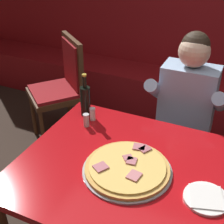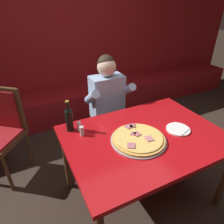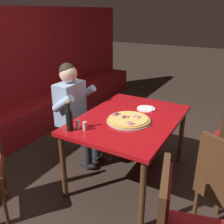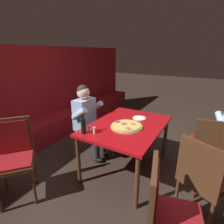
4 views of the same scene
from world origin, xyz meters
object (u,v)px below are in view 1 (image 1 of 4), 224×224
at_px(pizza, 127,168).
at_px(shaker_red_pepper_flakes, 93,115).
at_px(shaker_black_pepper, 86,121).
at_px(dining_chair_near_right, 62,84).
at_px(diner_seated_blue_shirt, 183,115).
at_px(main_dining_table, 146,183).
at_px(beer_bottle, 85,100).
at_px(plate_white_paper, 206,198).

xyz_separation_m(pizza, shaker_red_pepper_flakes, (-0.39, 0.36, 0.02)).
bearing_deg(shaker_black_pepper, shaker_red_pepper_flakes, 88.78).
bearing_deg(dining_chair_near_right, diner_seated_blue_shirt, -12.10).
relative_size(pizza, shaker_red_pepper_flakes, 5.37).
bearing_deg(main_dining_table, shaker_black_pepper, 153.42).
distance_m(pizza, beer_bottle, 0.62).
xyz_separation_m(main_dining_table, shaker_black_pepper, (-0.49, 0.24, 0.11)).
bearing_deg(shaker_red_pepper_flakes, shaker_black_pepper, -91.22).
relative_size(beer_bottle, shaker_black_pepper, 3.40).
bearing_deg(main_dining_table, dining_chair_near_right, 139.60).
xyz_separation_m(pizza, diner_seated_blue_shirt, (0.11, 0.77, -0.08)).
bearing_deg(beer_bottle, main_dining_table, -33.27).
xyz_separation_m(pizza, plate_white_paper, (0.40, -0.03, -0.01)).
distance_m(main_dining_table, dining_chair_near_right, 1.52).
distance_m(shaker_black_pepper, dining_chair_near_right, 1.02).
relative_size(shaker_red_pepper_flakes, diner_seated_blue_shirt, 0.07).
xyz_separation_m(beer_bottle, shaker_black_pepper, (0.07, -0.12, -0.07)).
xyz_separation_m(plate_white_paper, dining_chair_near_right, (-1.47, 1.05, -0.18)).
bearing_deg(shaker_red_pepper_flakes, main_dining_table, -33.79).
xyz_separation_m(plate_white_paper, beer_bottle, (-0.87, 0.43, 0.10)).
height_order(diner_seated_blue_shirt, dining_chair_near_right, diner_seated_blue_shirt).
bearing_deg(shaker_red_pepper_flakes, diner_seated_blue_shirt, 38.98).
relative_size(shaker_red_pepper_flakes, shaker_black_pepper, 1.00).
distance_m(pizza, dining_chair_near_right, 1.48).
height_order(pizza, diner_seated_blue_shirt, diner_seated_blue_shirt).
bearing_deg(dining_chair_near_right, main_dining_table, -40.40).
distance_m(shaker_red_pepper_flakes, diner_seated_blue_shirt, 0.66).
xyz_separation_m(pizza, dining_chair_near_right, (-1.06, 1.02, -0.19)).
bearing_deg(beer_bottle, diner_seated_blue_shirt, 32.52).
xyz_separation_m(beer_bottle, dining_chair_near_right, (-0.60, 0.62, -0.28)).
relative_size(plate_white_paper, dining_chair_near_right, 0.21).
bearing_deg(pizza, diner_seated_blue_shirt, 81.58).
height_order(main_dining_table, shaker_red_pepper_flakes, shaker_red_pepper_flakes).
distance_m(beer_bottle, shaker_black_pepper, 0.16).
height_order(shaker_red_pepper_flakes, diner_seated_blue_shirt, diner_seated_blue_shirt).
bearing_deg(main_dining_table, beer_bottle, 146.73).
bearing_deg(plate_white_paper, dining_chair_near_right, 144.43).
bearing_deg(shaker_black_pepper, main_dining_table, -26.58).
bearing_deg(dining_chair_near_right, shaker_red_pepper_flakes, -44.48).
height_order(shaker_black_pepper, diner_seated_blue_shirt, diner_seated_blue_shirt).
relative_size(main_dining_table, pizza, 2.95).
height_order(main_dining_table, plate_white_paper, plate_white_paper).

